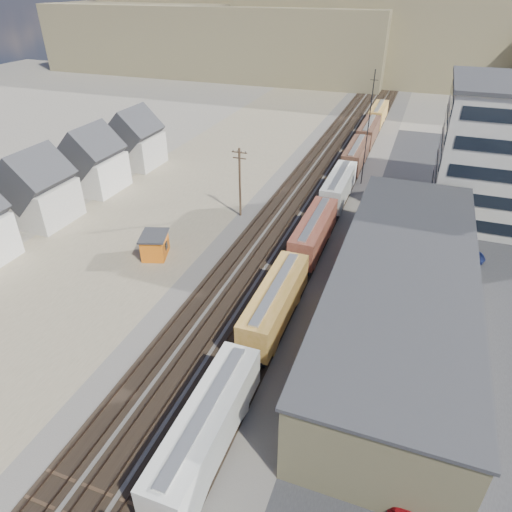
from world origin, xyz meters
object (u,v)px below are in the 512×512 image
(utility_pole_north, at_px, (240,181))
(parked_car_blue, at_px, (460,250))
(maintenance_shed, at_px, (155,245))
(freight_train, at_px, (327,207))

(utility_pole_north, bearing_deg, parked_car_blue, -2.46)
(utility_pole_north, bearing_deg, maintenance_shed, -111.79)
(maintenance_shed, bearing_deg, utility_pole_north, 68.21)
(maintenance_shed, height_order, parked_car_blue, maintenance_shed)
(maintenance_shed, distance_m, parked_car_blue, 37.48)
(freight_train, xyz_separation_m, parked_car_blue, (17.30, -2.50, -1.94))
(freight_train, bearing_deg, maintenance_shed, -139.51)
(parked_car_blue, bearing_deg, maintenance_shed, 150.52)
(freight_train, distance_m, parked_car_blue, 17.59)
(utility_pole_north, distance_m, maintenance_shed, 15.62)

